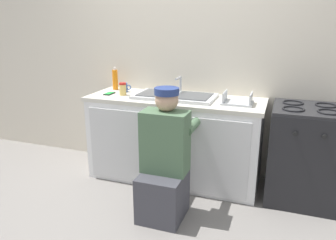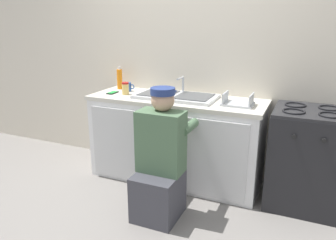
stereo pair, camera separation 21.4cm
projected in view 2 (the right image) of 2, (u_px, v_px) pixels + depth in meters
The scene contains 12 objects.
ground_plane at pixel (164, 190), 3.25m from camera, with size 12.00×12.00×0.00m, color gray.
back_wall at pixel (189, 57), 3.46m from camera, with size 6.00×0.10×2.50m, color beige.
counter_cabinet at pixel (175, 141), 3.39m from camera, with size 1.73×0.62×0.84m.
countertop at pixel (176, 100), 3.27m from camera, with size 1.77×0.62×0.04m, color beige.
sink_double_basin at pixel (176, 96), 3.26m from camera, with size 0.80×0.44×0.19m.
stove_range at pixel (306, 158), 2.91m from camera, with size 0.62×0.62×0.90m.
plumber_person at pixel (160, 165), 2.73m from camera, with size 0.42×0.61×1.10m.
coffee_mug at pixel (128, 87), 3.57m from camera, with size 0.13×0.08×0.09m.
cell_phone at pixel (113, 93), 3.47m from camera, with size 0.07×0.14×0.01m.
dish_rack_tray at pixel (238, 103), 2.97m from camera, with size 0.28×0.22×0.11m.
condiment_jar at pixel (125, 88), 3.40m from camera, with size 0.07×0.07×0.13m.
soap_bottle_orange at pixel (120, 79), 3.66m from camera, with size 0.06×0.06×0.25m.
Camera 2 is at (1.21, -2.65, 1.61)m, focal length 35.00 mm.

